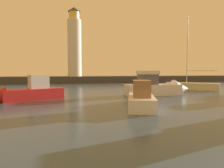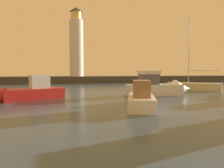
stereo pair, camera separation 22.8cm
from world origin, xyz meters
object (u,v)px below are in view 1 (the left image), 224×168
lighthouse (74,44)px  motorboat_1 (160,87)px  sailboat_moored (192,86)px  motorboat_0 (141,97)px  motorboat_4 (26,93)px

lighthouse → motorboat_1: size_ratio=2.07×
motorboat_1 → sailboat_moored: (8.67, 5.59, -0.35)m
lighthouse → motorboat_1: 33.53m
motorboat_0 → motorboat_1: 8.66m
motorboat_0 → sailboat_moored: bearing=41.2°
motorboat_1 → motorboat_4: motorboat_1 is taller
motorboat_0 → motorboat_1: motorboat_1 is taller
lighthouse → sailboat_moored: size_ratio=1.48×
motorboat_1 → sailboat_moored: sailboat_moored is taller
lighthouse → motorboat_4: bearing=-102.0°
sailboat_moored → motorboat_1: bearing=-147.2°
motorboat_4 → sailboat_moored: (24.73, 6.59, -0.18)m
motorboat_0 → motorboat_4: motorboat_4 is taller
motorboat_0 → sailboat_moored: (14.09, 12.35, -0.08)m
motorboat_1 → motorboat_0: bearing=-128.8°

